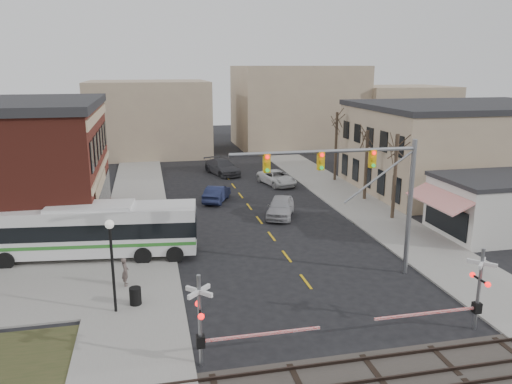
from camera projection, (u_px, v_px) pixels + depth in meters
ground at (317, 297)px, 26.55m from camera, size 160.00×160.00×0.00m
sidewalk_west at (138, 206)px, 43.50m from camera, size 5.00×60.00×0.12m
sidewalk_east at (343, 195)px, 47.45m from camera, size 5.00×60.00×0.12m
tan_building at (464, 147)px, 49.03m from camera, size 20.30×15.30×8.50m
awning_shop at (496, 206)px, 35.98m from camera, size 9.74×6.20×4.30m
tree_east_a at (395, 177)px, 39.25m from camera, size 0.28×0.28×6.75m
tree_east_b at (366, 165)px, 45.04m from camera, size 0.28×0.28×6.30m
tree_east_c at (336, 147)px, 52.55m from camera, size 0.28×0.28×7.20m
transit_bus at (92, 230)px, 31.57m from camera, size 13.35×4.37×3.38m
traffic_signal_mast at (365, 181)px, 27.67m from camera, size 10.65×0.30×8.00m
rr_crossing_west at (211, 321)px, 20.11m from camera, size 5.60×1.36×4.00m
rr_crossing_east at (471, 291)px, 22.76m from camera, size 5.60×1.36×4.00m
street_lamp at (111, 248)px, 23.96m from camera, size 0.44×0.44×4.75m
trash_bin at (135, 296)px, 25.41m from camera, size 0.60×0.60×0.91m
car_a at (280, 207)px, 40.62m from camera, size 3.61×5.25×1.66m
car_b at (217, 193)px, 45.20m from camera, size 3.17×4.72×1.47m
car_c at (277, 178)px, 51.58m from camera, size 3.62×5.70×1.46m
car_d at (222, 167)px, 56.52m from camera, size 4.01×6.23×1.68m
pedestrian_near at (125, 272)px, 27.53m from camera, size 0.40×0.60×1.62m
pedestrian_far at (111, 245)px, 31.84m from camera, size 0.92×0.92×1.50m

